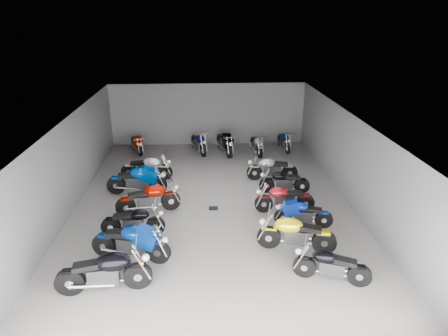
{
  "coord_description": "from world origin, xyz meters",
  "views": [
    {
      "loc": [
        -0.37,
        -13.3,
        6.63
      ],
      "look_at": [
        0.47,
        0.91,
        1.0
      ],
      "focal_mm": 32.0,
      "sensor_mm": 36.0,
      "label": 1
    }
  ],
  "objects_px": {
    "drain_grate": "(213,208)",
    "motorcycle_right_a": "(331,265)",
    "motorcycle_left_e": "(138,180)",
    "motorcycle_left_d": "(149,199)",
    "motorcycle_left_f": "(147,168)",
    "motorcycle_right_e": "(284,181)",
    "motorcycle_right_c": "(303,214)",
    "motorcycle_back_d": "(225,142)",
    "motorcycle_back_e": "(257,144)",
    "motorcycle_left_c": "(134,221)",
    "motorcycle_left_a": "(105,272)",
    "motorcycle_back_c": "(199,143)",
    "motorcycle_right_d": "(284,198)",
    "motorcycle_right_f": "(272,168)",
    "motorcycle_back_a": "(137,143)",
    "motorcycle_right_b": "(296,234)",
    "motorcycle_left_b": "(131,242)",
    "motorcycle_back_f": "(284,141)"
  },
  "relations": [
    {
      "from": "motorcycle_left_f",
      "to": "motorcycle_left_d",
      "type": "bearing_deg",
      "value": 15.44
    },
    {
      "from": "motorcycle_left_f",
      "to": "motorcycle_back_d",
      "type": "relative_size",
      "value": 0.96
    },
    {
      "from": "motorcycle_left_f",
      "to": "motorcycle_right_f",
      "type": "height_order",
      "value": "motorcycle_left_f"
    },
    {
      "from": "drain_grate",
      "to": "motorcycle_back_d",
      "type": "xyz_separation_m",
      "value": [
        0.78,
        5.96,
        0.55
      ]
    },
    {
      "from": "motorcycle_left_f",
      "to": "motorcycle_right_d",
      "type": "xyz_separation_m",
      "value": [
        5.12,
        -3.19,
        -0.02
      ]
    },
    {
      "from": "motorcycle_right_e",
      "to": "motorcycle_back_d",
      "type": "height_order",
      "value": "motorcycle_back_d"
    },
    {
      "from": "motorcycle_right_e",
      "to": "motorcycle_back_a",
      "type": "xyz_separation_m",
      "value": [
        -6.38,
        5.17,
        -0.01
      ]
    },
    {
      "from": "motorcycle_left_f",
      "to": "motorcycle_right_d",
      "type": "distance_m",
      "value": 6.03
    },
    {
      "from": "motorcycle_left_c",
      "to": "motorcycle_back_e",
      "type": "height_order",
      "value": "motorcycle_left_c"
    },
    {
      "from": "motorcycle_left_e",
      "to": "motorcycle_right_b",
      "type": "height_order",
      "value": "motorcycle_left_e"
    },
    {
      "from": "motorcycle_right_b",
      "to": "motorcycle_right_d",
      "type": "bearing_deg",
      "value": 9.75
    },
    {
      "from": "motorcycle_left_c",
      "to": "motorcycle_left_b",
      "type": "bearing_deg",
      "value": 7.54
    },
    {
      "from": "motorcycle_back_d",
      "to": "motorcycle_back_e",
      "type": "bearing_deg",
      "value": 161.08
    },
    {
      "from": "motorcycle_left_e",
      "to": "motorcycle_right_e",
      "type": "height_order",
      "value": "motorcycle_left_e"
    },
    {
      "from": "motorcycle_left_f",
      "to": "drain_grate",
      "type": "bearing_deg",
      "value": 50.74
    },
    {
      "from": "motorcycle_back_a",
      "to": "motorcycle_left_c",
      "type": "bearing_deg",
      "value": 76.17
    },
    {
      "from": "motorcycle_left_c",
      "to": "motorcycle_right_c",
      "type": "distance_m",
      "value": 5.43
    },
    {
      "from": "motorcycle_left_a",
      "to": "motorcycle_left_c",
      "type": "xyz_separation_m",
      "value": [
        0.3,
        2.72,
        -0.09
      ]
    },
    {
      "from": "motorcycle_left_b",
      "to": "motorcycle_right_a",
      "type": "height_order",
      "value": "motorcycle_left_b"
    },
    {
      "from": "motorcycle_left_c",
      "to": "motorcycle_right_f",
      "type": "relative_size",
      "value": 0.94
    },
    {
      "from": "motorcycle_left_f",
      "to": "motorcycle_right_a",
      "type": "xyz_separation_m",
      "value": [
        5.57,
        -7.12,
        -0.04
      ]
    },
    {
      "from": "motorcycle_left_f",
      "to": "motorcycle_back_f",
      "type": "xyz_separation_m",
      "value": [
        6.48,
        3.5,
        -0.07
      ]
    },
    {
      "from": "motorcycle_left_b",
      "to": "motorcycle_right_f",
      "type": "xyz_separation_m",
      "value": [
        4.92,
        5.49,
        -0.05
      ]
    },
    {
      "from": "motorcycle_left_e",
      "to": "motorcycle_left_f",
      "type": "height_order",
      "value": "motorcycle_left_e"
    },
    {
      "from": "motorcycle_right_e",
      "to": "motorcycle_right_c",
      "type": "bearing_deg",
      "value": -172.71
    },
    {
      "from": "motorcycle_left_f",
      "to": "motorcycle_back_e",
      "type": "xyz_separation_m",
      "value": [
        5.0,
        2.98,
        -0.05
      ]
    },
    {
      "from": "motorcycle_left_c",
      "to": "motorcycle_right_b",
      "type": "distance_m",
      "value": 5.0
    },
    {
      "from": "motorcycle_back_a",
      "to": "motorcycle_back_d",
      "type": "height_order",
      "value": "motorcycle_back_d"
    },
    {
      "from": "motorcycle_back_a",
      "to": "motorcycle_left_f",
      "type": "bearing_deg",
      "value": 83.57
    },
    {
      "from": "motorcycle_right_f",
      "to": "motorcycle_back_c",
      "type": "xyz_separation_m",
      "value": [
        -3.02,
        3.68,
        -0.0
      ]
    },
    {
      "from": "drain_grate",
      "to": "motorcycle_right_d",
      "type": "distance_m",
      "value": 2.54
    },
    {
      "from": "drain_grate",
      "to": "motorcycle_back_e",
      "type": "relative_size",
      "value": 0.16
    },
    {
      "from": "motorcycle_left_b",
      "to": "motorcycle_right_c",
      "type": "distance_m",
      "value": 5.51
    },
    {
      "from": "motorcycle_left_e",
      "to": "motorcycle_left_f",
      "type": "relative_size",
      "value": 1.07
    },
    {
      "from": "motorcycle_left_d",
      "to": "motorcycle_back_e",
      "type": "bearing_deg",
      "value": 128.12
    },
    {
      "from": "motorcycle_right_f",
      "to": "motorcycle_left_a",
      "type": "bearing_deg",
      "value": 144.8
    },
    {
      "from": "motorcycle_right_a",
      "to": "motorcycle_right_c",
      "type": "relative_size",
      "value": 1.02
    },
    {
      "from": "motorcycle_back_a",
      "to": "motorcycle_right_c",
      "type": "bearing_deg",
      "value": 108.41
    },
    {
      "from": "drain_grate",
      "to": "motorcycle_left_e",
      "type": "xyz_separation_m",
      "value": [
        -2.86,
        1.43,
        0.55
      ]
    },
    {
      "from": "motorcycle_left_e",
      "to": "motorcycle_right_b",
      "type": "bearing_deg",
      "value": 54.02
    },
    {
      "from": "drain_grate",
      "to": "motorcycle_right_b",
      "type": "distance_m",
      "value": 3.68
    },
    {
      "from": "motorcycle_right_b",
      "to": "motorcycle_right_c",
      "type": "xyz_separation_m",
      "value": [
        0.56,
        1.38,
        -0.1
      ]
    },
    {
      "from": "motorcycle_back_c",
      "to": "motorcycle_back_e",
      "type": "bearing_deg",
      "value": 155.29
    },
    {
      "from": "motorcycle_right_e",
      "to": "motorcycle_back_a",
      "type": "bearing_deg",
      "value": 56.17
    },
    {
      "from": "motorcycle_left_d",
      "to": "motorcycle_left_f",
      "type": "relative_size",
      "value": 1.02
    },
    {
      "from": "motorcycle_left_c",
      "to": "motorcycle_right_e",
      "type": "relative_size",
      "value": 1.02
    },
    {
      "from": "drain_grate",
      "to": "motorcycle_right_a",
      "type": "xyz_separation_m",
      "value": [
        2.91,
        -4.3,
        0.48
      ]
    },
    {
      "from": "motorcycle_left_b",
      "to": "motorcycle_left_e",
      "type": "height_order",
      "value": "motorcycle_left_b"
    },
    {
      "from": "motorcycle_left_d",
      "to": "motorcycle_back_c",
      "type": "bearing_deg",
      "value": 150.28
    },
    {
      "from": "motorcycle_left_a",
      "to": "motorcycle_back_d",
      "type": "relative_size",
      "value": 1.05
    }
  ]
}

